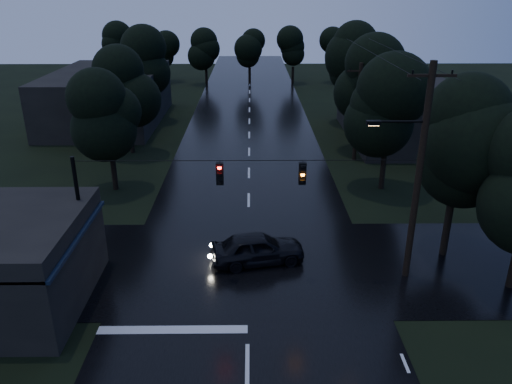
{
  "coord_description": "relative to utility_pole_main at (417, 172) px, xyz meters",
  "views": [
    {
      "loc": [
        0.17,
        -9.33,
        12.79
      ],
      "look_at": [
        0.42,
        15.41,
        2.49
      ],
      "focal_mm": 35.0,
      "sensor_mm": 36.0,
      "label": 1
    }
  ],
  "objects": [
    {
      "name": "tree_left_b",
      "position": [
        -17.01,
        19.0,
        0.36
      ],
      "size": [
        4.2,
        4.2,
        8.85
      ],
      "color": "black",
      "rests_on": "ground"
    },
    {
      "name": "cross_street",
      "position": [
        -7.41,
        1.0,
        -5.26
      ],
      "size": [
        60.0,
        9.0,
        0.02
      ],
      "primitive_type": "cube",
      "color": "black",
      "rests_on": "ground"
    },
    {
      "name": "utility_pole_main",
      "position": [
        0.0,
        0.0,
        0.0
      ],
      "size": [
        3.5,
        0.3,
        10.0
      ],
      "color": "black",
      "rests_on": "ground"
    },
    {
      "name": "tree_left_a",
      "position": [
        -16.41,
        11.0,
        -0.02
      ],
      "size": [
        3.92,
        3.92,
        8.26
      ],
      "color": "black",
      "rests_on": "ground"
    },
    {
      "name": "span_signals",
      "position": [
        -6.85,
        -0.01,
        -0.01
      ],
      "size": [
        15.0,
        0.37,
        1.12
      ],
      "color": "black",
      "rests_on": "ground"
    },
    {
      "name": "tree_right_b",
      "position": [
        2.19,
        19.0,
        0.74
      ],
      "size": [
        4.48,
        4.48,
        9.44
      ],
      "color": "black",
      "rests_on": "ground"
    },
    {
      "name": "tree_right_a",
      "position": [
        1.59,
        11.0,
        0.36
      ],
      "size": [
        4.2,
        4.2,
        8.85
      ],
      "color": "black",
      "rests_on": "ground"
    },
    {
      "name": "tree_left_c",
      "position": [
        -17.61,
        29.0,
        0.74
      ],
      "size": [
        4.48,
        4.48,
        9.44
      ],
      "color": "black",
      "rests_on": "ground"
    },
    {
      "name": "building_far_left",
      "position": [
        -21.41,
        29.0,
        -2.76
      ],
      "size": [
        10.0,
        16.0,
        5.0
      ],
      "primitive_type": "cube",
      "color": "black",
      "rests_on": "ground"
    },
    {
      "name": "main_road",
      "position": [
        -7.41,
        19.0,
        -5.26
      ],
      "size": [
        12.0,
        120.0,
        0.02
      ],
      "primitive_type": "cube",
      "color": "black",
      "rests_on": "ground"
    },
    {
      "name": "tree_right_c",
      "position": [
        2.79,
        29.0,
        1.11
      ],
      "size": [
        4.76,
        4.76,
        10.03
      ],
      "color": "black",
      "rests_on": "ground"
    },
    {
      "name": "building_far_right",
      "position": [
        6.59,
        23.0,
        -3.06
      ],
      "size": [
        10.0,
        14.0,
        4.4
      ],
      "primitive_type": "cube",
      "color": "black",
      "rests_on": "ground"
    },
    {
      "name": "utility_pole_far",
      "position": [
        0.89,
        17.0,
        -1.38
      ],
      "size": [
        2.0,
        0.3,
        7.5
      ],
      "color": "black",
      "rests_on": "ground"
    },
    {
      "name": "car",
      "position": [
        -6.93,
        1.3,
        -4.48
      ],
      "size": [
        4.87,
        2.72,
        1.57
      ],
      "primitive_type": "imported",
      "rotation": [
        0.0,
        0.0,
        1.77
      ],
      "color": "black",
      "rests_on": "ground"
    },
    {
      "name": "tree_corner_near",
      "position": [
        2.59,
        2.0,
        0.74
      ],
      "size": [
        4.48,
        4.48,
        9.44
      ],
      "color": "black",
      "rests_on": "ground"
    },
    {
      "name": "anchor_pole_left",
      "position": [
        -14.91,
        0.0,
        -2.26
      ],
      "size": [
        0.18,
        0.18,
        6.0
      ],
      "primitive_type": "cylinder",
      "color": "black",
      "rests_on": "ground"
    }
  ]
}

